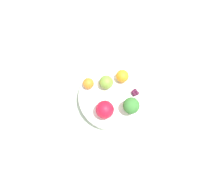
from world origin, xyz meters
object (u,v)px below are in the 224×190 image
(grape_cluster, at_px, (135,93))
(apple_red, at_px, (105,110))
(bowl, at_px, (112,98))
(broccoli, at_px, (131,106))
(apple_green, at_px, (106,82))
(orange_back, at_px, (122,76))
(orange_front, at_px, (88,83))

(grape_cluster, bearing_deg, apple_red, 136.22)
(bowl, xyz_separation_m, grape_cluster, (0.03, -0.07, 0.03))
(broccoli, relative_size, apple_green, 1.40)
(broccoli, height_order, grape_cluster, broccoli)
(broccoli, height_order, orange_back, broccoli)
(broccoli, relative_size, grape_cluster, 2.37)
(apple_green, height_order, orange_front, apple_green)
(apple_green, bearing_deg, orange_back, -53.86)
(orange_back, distance_m, grape_cluster, 0.07)
(bowl, height_order, apple_green, apple_green)
(grape_cluster, bearing_deg, apple_green, 85.32)
(apple_green, bearing_deg, bowl, -141.22)
(apple_green, relative_size, grape_cluster, 1.69)
(apple_green, xyz_separation_m, orange_back, (0.04, -0.05, -0.00))
(orange_front, height_order, orange_back, orange_back)
(bowl, height_order, apple_red, apple_red)
(bowl, distance_m, broccoli, 0.10)
(apple_red, bearing_deg, orange_front, 44.35)
(orange_back, bearing_deg, broccoli, -153.23)
(bowl, distance_m, orange_front, 0.10)
(orange_front, bearing_deg, broccoli, -107.24)
(broccoli, xyz_separation_m, orange_front, (0.05, 0.16, -0.02))
(broccoli, relative_size, orange_front, 1.74)
(bowl, distance_m, apple_green, 0.06)
(bowl, xyz_separation_m, orange_front, (0.02, 0.09, 0.04))
(orange_front, distance_m, grape_cluster, 0.16)
(apple_green, relative_size, orange_front, 1.24)
(broccoli, bearing_deg, apple_red, 110.79)
(broccoli, xyz_separation_m, orange_back, (0.10, 0.05, -0.02))
(orange_back, relative_size, grape_cluster, 1.59)
(apple_red, relative_size, grape_cluster, 2.15)
(orange_front, bearing_deg, apple_red, -135.65)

